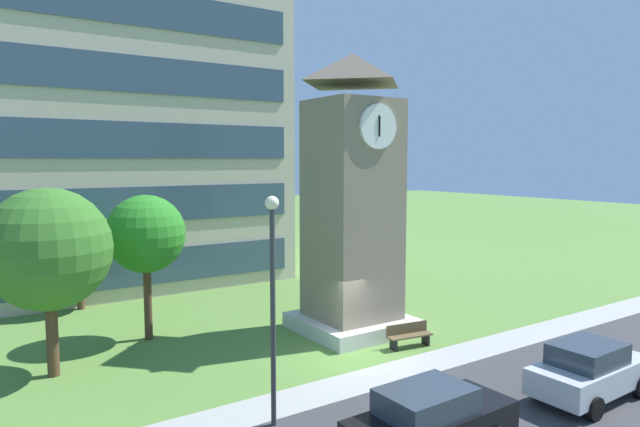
# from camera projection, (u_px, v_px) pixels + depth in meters

# --- Properties ---
(ground_plane) EXTENTS (160.00, 160.00, 0.00)m
(ground_plane) POSITION_uv_depth(u_px,v_px,m) (354.00, 356.00, 19.93)
(ground_plane) COLOR #567F38
(street_asphalt) EXTENTS (120.00, 7.20, 0.01)m
(street_asphalt) POSITION_uv_depth(u_px,v_px,m) (498.00, 426.00, 14.68)
(street_asphalt) COLOR #38383A
(street_asphalt) RESTS_ON ground
(kerb_strip) EXTENTS (120.00, 1.60, 0.01)m
(kerb_strip) POSITION_uv_depth(u_px,v_px,m) (389.00, 374.00, 18.32)
(kerb_strip) COLOR #9E9E99
(kerb_strip) RESTS_ON ground
(office_building) EXTENTS (19.36, 15.45, 19.20)m
(office_building) POSITION_uv_depth(u_px,v_px,m) (90.00, 117.00, 33.25)
(office_building) COLOR beige
(office_building) RESTS_ON ground
(clock_tower) EXTENTS (4.18, 4.18, 11.22)m
(clock_tower) POSITION_uv_depth(u_px,v_px,m) (352.00, 209.00, 22.53)
(clock_tower) COLOR gray
(clock_tower) RESTS_ON ground
(park_bench) EXTENTS (1.85, 0.75, 0.88)m
(park_bench) POSITION_uv_depth(u_px,v_px,m) (409.00, 335.00, 20.90)
(park_bench) COLOR brown
(park_bench) RESTS_ON ground
(street_lamp) EXTENTS (0.36, 0.36, 6.11)m
(street_lamp) POSITION_uv_depth(u_px,v_px,m) (273.00, 286.00, 14.41)
(street_lamp) COLOR #333338
(street_lamp) RESTS_ON ground
(tree_by_building) EXTENTS (3.03, 3.03, 5.69)m
(tree_by_building) POSITION_uv_depth(u_px,v_px,m) (146.00, 234.00, 21.48)
(tree_by_building) COLOR #513823
(tree_by_building) RESTS_ON ground
(tree_streetside) EXTENTS (3.33, 3.33, 4.83)m
(tree_streetside) POSITION_uv_depth(u_px,v_px,m) (78.00, 243.00, 25.98)
(tree_streetside) COLOR #513823
(tree_streetside) RESTS_ON ground
(tree_near_tower) EXTENTS (3.95, 3.95, 6.17)m
(tree_near_tower) POSITION_uv_depth(u_px,v_px,m) (48.00, 249.00, 17.75)
(tree_near_tower) COLOR #513823
(tree_near_tower) RESTS_ON ground
(parked_car_black) EXTENTS (4.40, 1.97, 1.69)m
(parked_car_black) POSITION_uv_depth(u_px,v_px,m) (430.00, 421.00, 13.18)
(parked_car_black) COLOR black
(parked_car_black) RESTS_ON ground
(parked_car_silver) EXTENTS (4.14, 2.00, 1.69)m
(parked_car_silver) POSITION_uv_depth(u_px,v_px,m) (590.00, 370.00, 16.35)
(parked_car_silver) COLOR silver
(parked_car_silver) RESTS_ON ground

